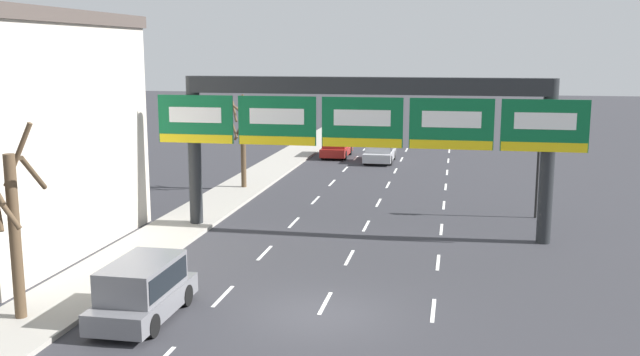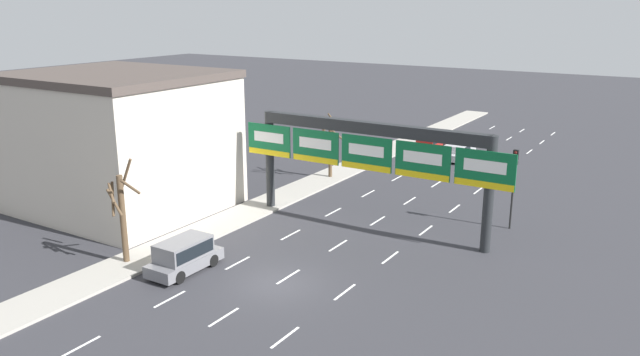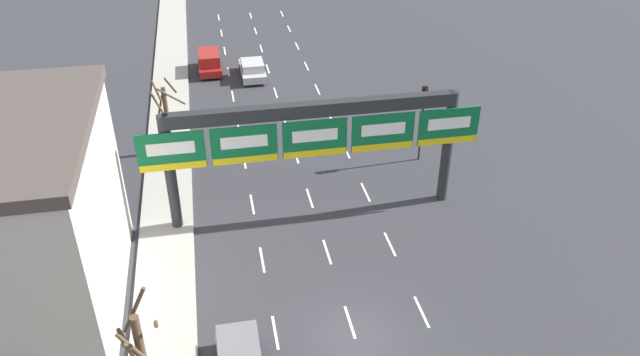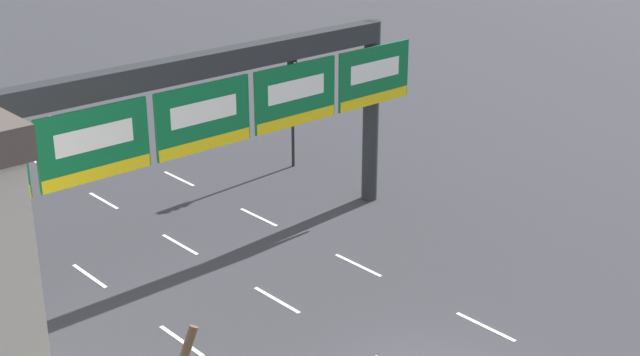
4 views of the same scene
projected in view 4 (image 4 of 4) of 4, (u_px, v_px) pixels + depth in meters
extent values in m
cube|color=white|center=(181.00, 341.00, 23.76)|extent=(0.12, 2.00, 0.01)
cube|color=white|center=(89.00, 276.00, 27.21)|extent=(0.12, 2.00, 0.01)
cube|color=white|center=(18.00, 226.00, 30.66)|extent=(0.12, 2.00, 0.01)
cube|color=white|center=(277.00, 300.00, 25.82)|extent=(0.12, 2.00, 0.01)
cube|color=white|center=(180.00, 244.00, 29.27)|extent=(0.12, 2.00, 0.01)
cube|color=white|center=(104.00, 201.00, 32.72)|extent=(0.12, 2.00, 0.01)
cube|color=white|center=(42.00, 165.00, 36.17)|extent=(0.12, 2.00, 0.01)
cube|color=white|center=(485.00, 327.00, 24.43)|extent=(0.12, 2.00, 0.01)
cube|color=white|center=(358.00, 265.00, 27.88)|extent=(0.12, 2.00, 0.01)
cube|color=white|center=(259.00, 217.00, 31.33)|extent=(0.12, 2.00, 0.01)
cube|color=white|center=(179.00, 179.00, 34.78)|extent=(0.12, 2.00, 0.01)
cube|color=white|center=(114.00, 147.00, 38.23)|extent=(0.12, 2.00, 0.01)
cube|color=white|center=(59.00, 121.00, 41.69)|extent=(0.12, 2.00, 0.01)
cube|color=white|center=(13.00, 99.00, 45.14)|extent=(0.12, 2.00, 0.01)
cylinder|color=#232628|center=(371.00, 113.00, 31.72)|extent=(0.57, 0.57, 6.62)
cube|color=#232628|center=(195.00, 67.00, 26.02)|extent=(14.80, 0.60, 0.70)
cube|color=#0C6033|center=(95.00, 144.00, 24.08)|extent=(3.34, 0.08, 2.04)
cube|color=white|center=(95.00, 138.00, 23.98)|extent=(2.34, 0.02, 0.65)
cube|color=yellow|center=(98.00, 173.00, 24.35)|extent=(3.27, 0.02, 0.37)
cube|color=#0C6033|center=(204.00, 117.00, 26.32)|extent=(3.34, 0.08, 2.04)
cube|color=white|center=(204.00, 112.00, 26.22)|extent=(2.34, 0.02, 0.65)
cube|color=yellow|center=(206.00, 144.00, 26.60)|extent=(3.27, 0.02, 0.37)
cube|color=#0C6033|center=(296.00, 95.00, 28.56)|extent=(3.34, 0.08, 2.04)
cube|color=white|center=(297.00, 89.00, 28.47)|extent=(2.34, 0.02, 0.65)
cube|color=yellow|center=(297.00, 120.00, 28.84)|extent=(3.27, 0.02, 0.37)
cube|color=#0C6033|center=(374.00, 75.00, 30.81)|extent=(3.34, 0.08, 2.04)
cube|color=white|center=(375.00, 70.00, 30.71)|extent=(2.34, 0.02, 0.65)
cube|color=yellow|center=(375.00, 99.00, 31.08)|extent=(3.27, 0.02, 0.37)
cylinder|color=black|center=(293.00, 118.00, 35.37)|extent=(0.12, 0.12, 4.07)
cube|color=black|center=(292.00, 57.00, 34.46)|extent=(0.30, 0.24, 0.90)
sphere|color=#3D0E0C|center=(294.00, 50.00, 34.26)|extent=(0.20, 0.20, 0.20)
sphere|color=#412F0C|center=(294.00, 57.00, 34.37)|extent=(0.20, 0.20, 0.20)
sphere|color=green|center=(294.00, 65.00, 34.48)|extent=(0.20, 0.20, 0.20)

